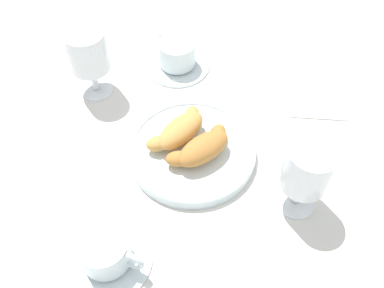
# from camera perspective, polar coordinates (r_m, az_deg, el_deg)

# --- Properties ---
(ground_plane) EXTENTS (2.20, 2.20, 0.00)m
(ground_plane) POSITION_cam_1_polar(r_m,az_deg,el_deg) (0.78, 2.29, -0.85)
(ground_plane) COLOR silver
(pastry_plate) EXTENTS (0.23, 0.23, 0.02)m
(pastry_plate) POSITION_cam_1_polar(r_m,az_deg,el_deg) (0.76, 0.00, -0.84)
(pastry_plate) COLOR silver
(pastry_plate) RESTS_ON ground_plane
(croissant_large) EXTENTS (0.13, 0.08, 0.04)m
(croissant_large) POSITION_cam_1_polar(r_m,az_deg,el_deg) (0.73, 1.36, -0.53)
(croissant_large) COLOR #BC7A38
(croissant_large) RESTS_ON pastry_plate
(croissant_small) EXTENTS (0.14, 0.07, 0.04)m
(croissant_small) POSITION_cam_1_polar(r_m,az_deg,el_deg) (0.75, -1.65, 1.84)
(croissant_small) COLOR #D6994C
(croissant_small) RESTS_ON pastry_plate
(coffee_cup_near) EXTENTS (0.14, 0.14, 0.06)m
(coffee_cup_near) POSITION_cam_1_polar(r_m,az_deg,el_deg) (0.66, -11.33, -13.93)
(coffee_cup_near) COLOR silver
(coffee_cup_near) RESTS_ON ground_plane
(coffee_cup_far) EXTENTS (0.14, 0.14, 0.06)m
(coffee_cup_far) POSITION_cam_1_polar(r_m,az_deg,el_deg) (0.91, -2.02, 11.59)
(coffee_cup_far) COLOR silver
(coffee_cup_far) RESTS_ON ground_plane
(juice_glass_left) EXTENTS (0.08, 0.08, 0.14)m
(juice_glass_left) POSITION_cam_1_polar(r_m,az_deg,el_deg) (0.66, 15.03, -3.26)
(juice_glass_left) COLOR white
(juice_glass_left) RESTS_ON ground_plane
(juice_glass_right) EXTENTS (0.08, 0.08, 0.14)m
(juice_glass_right) POSITION_cam_1_polar(r_m,az_deg,el_deg) (0.83, -13.65, 11.68)
(juice_glass_right) COLOR white
(juice_glass_right) RESTS_ON ground_plane
(folded_napkin) EXTENTS (0.15, 0.15, 0.01)m
(folded_napkin) POSITION_cam_1_polar(r_m,az_deg,el_deg) (0.89, 16.22, 5.92)
(folded_napkin) COLOR silver
(folded_napkin) RESTS_ON ground_plane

